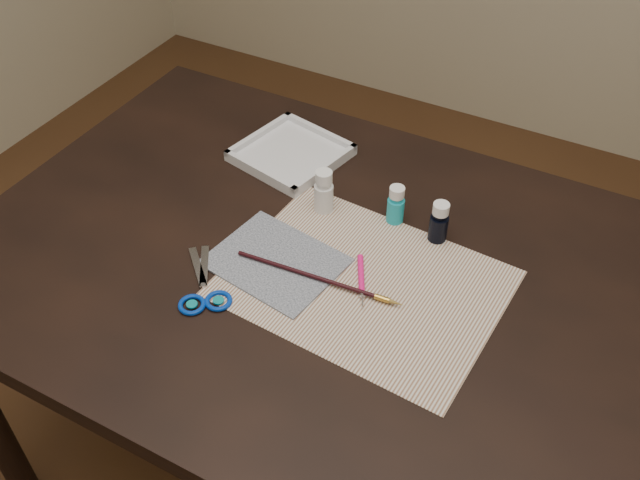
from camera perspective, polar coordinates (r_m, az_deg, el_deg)
The scene contains 11 objects.
ground at distance 1.89m, azimuth 0.00°, elevation -18.32°, with size 3.50×3.50×0.02m, color #422614.
table at distance 1.57m, azimuth 0.00°, elevation -11.49°, with size 1.30×0.90×0.75m, color black.
paper at distance 1.24m, azimuth 3.55°, elevation -3.47°, with size 0.46×0.35×0.00m, color silver.
canvas at distance 1.28m, azimuth -3.57°, elevation -1.71°, with size 0.22×0.18×0.00m, color black.
paint_bottle_white at distance 1.36m, azimuth 0.30°, elevation 3.93°, with size 0.04×0.04×0.09m, color silver.
paint_bottle_cyan at distance 1.34m, azimuth 6.09°, elevation 2.83°, with size 0.03×0.03×0.08m, color #19A8BC.
paint_bottle_navy at distance 1.31m, azimuth 9.50°, elevation 1.43°, with size 0.03×0.03×0.08m, color black.
paintbrush at distance 1.24m, azimuth -0.12°, elevation -3.06°, with size 0.31×0.01×0.01m, color black, non-canonical shape.
craft_knife at distance 1.24m, azimuth 3.33°, elevation -3.39°, with size 0.13×0.01×0.01m, color #F41378, non-canonical shape.
scissors at distance 1.26m, azimuth -9.70°, elevation -3.13°, with size 0.18×0.09×0.01m, color silver, non-canonical shape.
palette_tray at distance 1.52m, azimuth -2.33°, elevation 7.00°, with size 0.20×0.20×0.02m, color silver.
Camera 1 is at (0.43, -0.81, 1.65)m, focal length 40.00 mm.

